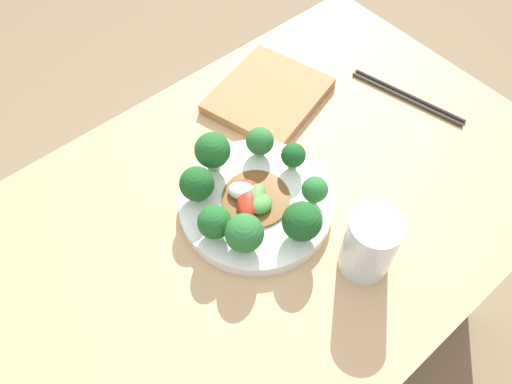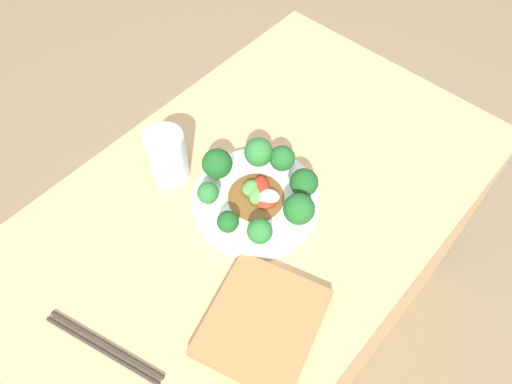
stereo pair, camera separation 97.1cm
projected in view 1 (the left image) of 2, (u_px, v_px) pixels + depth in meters
ground_plane at (256, 345)px, 1.38m from camera, size 8.00×8.00×0.00m
table at (257, 296)px, 1.09m from camera, size 1.05×0.65×0.70m
plate at (256, 203)px, 0.80m from camera, size 0.25×0.25×0.02m
broccoli_north at (213, 151)px, 0.79m from camera, size 0.06×0.06×0.07m
broccoli_northwest at (197, 184)px, 0.76m from camera, size 0.05×0.05×0.06m
broccoli_northeast at (260, 141)px, 0.81m from camera, size 0.05×0.05×0.05m
broccoli_southwest at (244, 233)px, 0.71m from camera, size 0.06×0.06×0.07m
broccoli_west at (214, 222)px, 0.72m from camera, size 0.05×0.05×0.06m
broccoli_east at (293, 156)px, 0.80m from camera, size 0.04×0.04×0.05m
broccoli_south at (302, 222)px, 0.72m from camera, size 0.06×0.06×0.07m
broccoli_southeast at (315, 190)px, 0.76m from camera, size 0.04×0.04×0.05m
stirfry_center at (251, 198)px, 0.78m from camera, size 0.11×0.11×0.02m
drinking_glass at (370, 244)px, 0.70m from camera, size 0.08×0.08×0.11m
chopsticks at (407, 97)px, 0.94m from camera, size 0.07×0.23×0.01m
cutting_board at (268, 95)px, 0.93m from camera, size 0.24×0.22×0.02m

